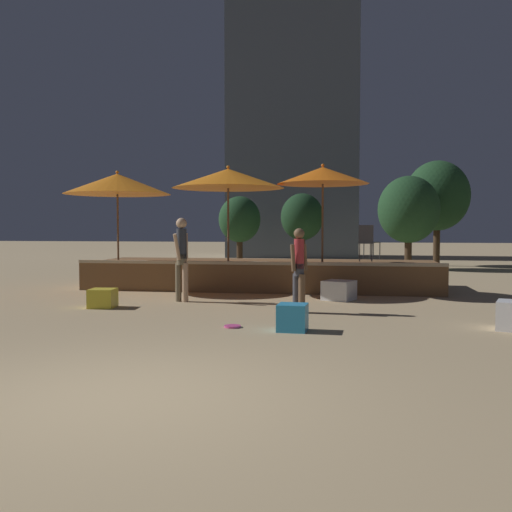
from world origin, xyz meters
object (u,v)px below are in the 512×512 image
object	(u,v)px
bistro_chair_1	(369,239)
frisbee_disc	(232,326)
background_tree_4	(240,220)
background_tree_2	(302,217)
cube_seat_1	(293,317)
person_0	(182,255)
bistro_chair_0	(366,239)
cube_seat_2	(339,290)
background_tree_0	(437,196)
background_tree_3	(409,210)
person_2	(299,268)
patio_umbrella_0	(117,184)
patio_umbrella_2	(323,176)
cube_seat_3	(103,298)
patio_umbrella_1	(228,179)

from	to	relation	value
bistro_chair_1	frisbee_disc	xyz separation A→B (m)	(-2.36, -6.35, -1.32)
background_tree_4	background_tree_2	bearing A→B (deg)	-11.97
cube_seat_1	person_0	distance (m)	4.28
bistro_chair_0	cube_seat_2	bearing A→B (deg)	67.93
bistro_chair_1	frisbee_disc	world-z (taller)	bistro_chair_1
frisbee_disc	background_tree_2	size ratio (longest dim) A/B	0.09
background_tree_0	background_tree_3	bearing A→B (deg)	-120.91
person_2	background_tree_3	xyz separation A→B (m)	(3.17, 12.19, 1.48)
background_tree_4	frisbee_disc	bearing A→B (deg)	-79.16
bistro_chair_1	background_tree_3	distance (m)	7.89
bistro_chair_0	background_tree_3	world-z (taller)	background_tree_3
patio_umbrella_0	patio_umbrella_2	distance (m)	5.30
patio_umbrella_2	frisbee_disc	size ratio (longest dim) A/B	11.77
bistro_chair_1	background_tree_0	distance (m)	10.58
cube_seat_3	background_tree_2	size ratio (longest dim) A/B	0.18
patio_umbrella_1	background_tree_0	xyz separation A→B (m)	(6.62, 11.46, 0.14)
cube_seat_3	bistro_chair_0	bearing A→B (deg)	33.52
frisbee_disc	person_0	bearing A→B (deg)	120.56
cube_seat_3	bistro_chair_1	distance (m)	7.17
background_tree_3	background_tree_4	size ratio (longest dim) A/B	1.19
patio_umbrella_2	person_0	world-z (taller)	patio_umbrella_2
cube_seat_1	person_2	world-z (taller)	person_2
patio_umbrella_0	person_2	size ratio (longest dim) A/B	1.92
patio_umbrella_1	person_2	size ratio (longest dim) A/B	1.96
person_0	background_tree_2	distance (m)	13.28
background_tree_2	person_0	bearing A→B (deg)	-96.50
background_tree_0	patio_umbrella_2	bearing A→B (deg)	-111.05
patio_umbrella_2	bistro_chair_1	bearing A→B (deg)	45.61
background_tree_0	background_tree_2	bearing A→B (deg)	-178.33
cube_seat_2	bistro_chair_1	size ratio (longest dim) A/B	0.90
cube_seat_2	background_tree_3	bearing A→B (deg)	76.34
cube_seat_2	background_tree_0	bearing A→B (deg)	72.78
person_2	bistro_chair_0	world-z (taller)	bistro_chair_0
bistro_chair_1	background_tree_4	world-z (taller)	background_tree_4
patio_umbrella_0	frisbee_disc	size ratio (longest dim) A/B	11.43
bistro_chair_0	background_tree_4	size ratio (longest dim) A/B	0.29
patio_umbrella_2	bistro_chair_1	xyz separation A→B (m)	(1.17, 1.19, -1.57)
cube_seat_3	frisbee_disc	distance (m)	3.59
person_0	frisbee_disc	bearing A→B (deg)	-43.57
patio_umbrella_0	bistro_chair_0	bearing A→B (deg)	3.18
person_2	bistro_chair_0	size ratio (longest dim) A/B	1.80
patio_umbrella_2	background_tree_2	bearing A→B (deg)	97.57
patio_umbrella_0	cube_seat_1	distance (m)	7.69
patio_umbrella_1	bistro_chair_0	bearing A→B (deg)	8.28
patio_umbrella_2	frisbee_disc	xyz separation A→B (m)	(-1.19, -5.15, -2.89)
cube_seat_2	bistro_chair_0	world-z (taller)	bistro_chair_0
background_tree_3	cube_seat_2	bearing A→B (deg)	-103.66
person_0	person_2	size ratio (longest dim) A/B	1.14
patio_umbrella_2	background_tree_3	bearing A→B (deg)	71.83
person_0	bistro_chair_0	xyz separation A→B (m)	(4.02, 2.36, 0.31)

